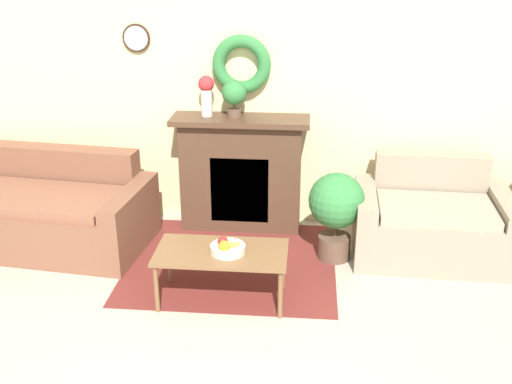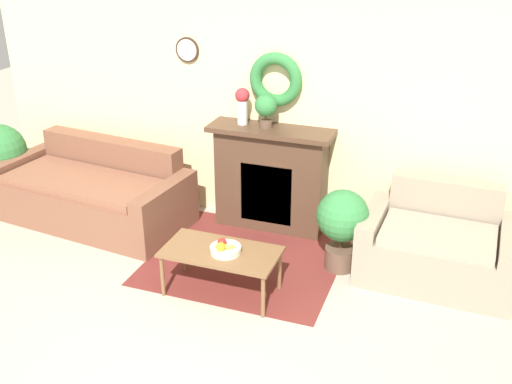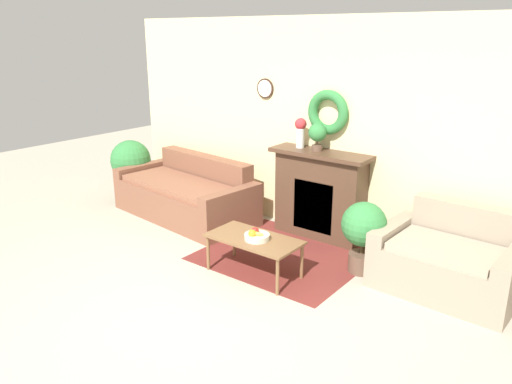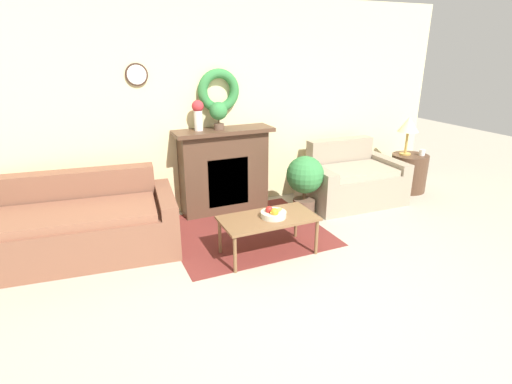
{
  "view_description": "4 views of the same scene",
  "coord_description": "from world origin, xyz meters",
  "px_view_note": "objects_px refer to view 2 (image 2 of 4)",
  "views": [
    {
      "loc": [
        0.54,
        -2.74,
        2.56
      ],
      "look_at": [
        0.16,
        1.5,
        0.82
      ],
      "focal_mm": 42.0,
      "sensor_mm": 36.0,
      "label": 1
    },
    {
      "loc": [
        1.72,
        -2.84,
        3.03
      ],
      "look_at": [
        0.13,
        1.56,
        0.89
      ],
      "focal_mm": 42.0,
      "sensor_mm": 36.0,
      "label": 2
    },
    {
      "loc": [
        2.91,
        -2.59,
        2.49
      ],
      "look_at": [
        -0.21,
        1.47,
        0.86
      ],
      "focal_mm": 35.0,
      "sensor_mm": 36.0,
      "label": 3
    },
    {
      "loc": [
        -1.77,
        -2.16,
        2.1
      ],
      "look_at": [
        -0.17,
        1.4,
        0.67
      ],
      "focal_mm": 28.0,
      "sensor_mm": 36.0,
      "label": 4
    }
  ],
  "objects_px": {
    "coffee_table": "(221,255)",
    "fruit_bowl": "(225,249)",
    "couch_left": "(94,193)",
    "loveseat_right": "(437,246)",
    "vase_on_mantel_left": "(242,103)",
    "potted_plant_on_mantel": "(266,107)",
    "fireplace": "(271,178)",
    "potted_plant_floor_by_loveseat": "(342,221)"
  },
  "relations": [
    {
      "from": "fireplace",
      "to": "loveseat_right",
      "type": "xyz_separation_m",
      "value": [
        1.75,
        -0.42,
        -0.26
      ]
    },
    {
      "from": "fireplace",
      "to": "potted_plant_floor_by_loveseat",
      "type": "xyz_separation_m",
      "value": [
        0.89,
        -0.59,
        -0.07
      ]
    },
    {
      "from": "fireplace",
      "to": "loveseat_right",
      "type": "distance_m",
      "value": 1.82
    },
    {
      "from": "loveseat_right",
      "to": "potted_plant_floor_by_loveseat",
      "type": "height_order",
      "value": "loveseat_right"
    },
    {
      "from": "vase_on_mantel_left",
      "to": "potted_plant_on_mantel",
      "type": "height_order",
      "value": "vase_on_mantel_left"
    },
    {
      "from": "couch_left",
      "to": "loveseat_right",
      "type": "xyz_separation_m",
      "value": [
        3.62,
        0.07,
        -0.0
      ]
    },
    {
      "from": "potted_plant_on_mantel",
      "to": "potted_plant_floor_by_loveseat",
      "type": "bearing_deg",
      "value": -31.15
    },
    {
      "from": "fireplace",
      "to": "coffee_table",
      "type": "bearing_deg",
      "value": -90.05
    },
    {
      "from": "coffee_table",
      "to": "fruit_bowl",
      "type": "bearing_deg",
      "value": -25.57
    },
    {
      "from": "couch_left",
      "to": "vase_on_mantel_left",
      "type": "relative_size",
      "value": 5.85
    },
    {
      "from": "couch_left",
      "to": "loveseat_right",
      "type": "bearing_deg",
      "value": 7.42
    },
    {
      "from": "potted_plant_floor_by_loveseat",
      "to": "potted_plant_on_mantel",
      "type": "bearing_deg",
      "value": 148.85
    },
    {
      "from": "coffee_table",
      "to": "potted_plant_on_mantel",
      "type": "distance_m",
      "value": 1.63
    },
    {
      "from": "fruit_bowl",
      "to": "potted_plant_on_mantel",
      "type": "xyz_separation_m",
      "value": [
        -0.1,
        1.35,
        0.86
      ]
    },
    {
      "from": "couch_left",
      "to": "loveseat_right",
      "type": "distance_m",
      "value": 3.62
    },
    {
      "from": "loveseat_right",
      "to": "vase_on_mantel_left",
      "type": "relative_size",
      "value": 3.7
    },
    {
      "from": "loveseat_right",
      "to": "fireplace",
      "type": "bearing_deg",
      "value": 168.86
    },
    {
      "from": "vase_on_mantel_left",
      "to": "potted_plant_floor_by_loveseat",
      "type": "height_order",
      "value": "vase_on_mantel_left"
    },
    {
      "from": "couch_left",
      "to": "vase_on_mantel_left",
      "type": "xyz_separation_m",
      "value": [
        1.56,
        0.49,
        1.03
      ]
    },
    {
      "from": "vase_on_mantel_left",
      "to": "potted_plant_floor_by_loveseat",
      "type": "bearing_deg",
      "value": -26.19
    },
    {
      "from": "vase_on_mantel_left",
      "to": "potted_plant_on_mantel",
      "type": "relative_size",
      "value": 1.1
    },
    {
      "from": "coffee_table",
      "to": "fruit_bowl",
      "type": "xyz_separation_m",
      "value": [
        0.05,
        -0.02,
        0.08
      ]
    },
    {
      "from": "loveseat_right",
      "to": "potted_plant_on_mantel",
      "type": "height_order",
      "value": "potted_plant_on_mantel"
    },
    {
      "from": "couch_left",
      "to": "potted_plant_on_mantel",
      "type": "relative_size",
      "value": 6.43
    },
    {
      "from": "coffee_table",
      "to": "vase_on_mantel_left",
      "type": "xyz_separation_m",
      "value": [
        -0.31,
        1.35,
        0.95
      ]
    },
    {
      "from": "fireplace",
      "to": "vase_on_mantel_left",
      "type": "xyz_separation_m",
      "value": [
        -0.31,
        0.01,
        0.77
      ]
    },
    {
      "from": "fireplace",
      "to": "coffee_table",
      "type": "height_order",
      "value": "fireplace"
    },
    {
      "from": "fruit_bowl",
      "to": "potted_plant_on_mantel",
      "type": "distance_m",
      "value": 1.61
    },
    {
      "from": "loveseat_right",
      "to": "potted_plant_on_mantel",
      "type": "relative_size",
      "value": 4.06
    },
    {
      "from": "couch_left",
      "to": "coffee_table",
      "type": "xyz_separation_m",
      "value": [
        1.87,
        -0.86,
        0.07
      ]
    },
    {
      "from": "couch_left",
      "to": "potted_plant_floor_by_loveseat",
      "type": "distance_m",
      "value": 2.77
    },
    {
      "from": "fruit_bowl",
      "to": "potted_plant_on_mantel",
      "type": "bearing_deg",
      "value": 94.33
    },
    {
      "from": "coffee_table",
      "to": "potted_plant_floor_by_loveseat",
      "type": "xyz_separation_m",
      "value": [
        0.89,
        0.76,
        0.11
      ]
    },
    {
      "from": "fireplace",
      "to": "loveseat_right",
      "type": "bearing_deg",
      "value": -13.53
    },
    {
      "from": "couch_left",
      "to": "potted_plant_on_mantel",
      "type": "distance_m",
      "value": 2.13
    },
    {
      "from": "couch_left",
      "to": "fruit_bowl",
      "type": "relative_size",
      "value": 8.17
    },
    {
      "from": "fruit_bowl",
      "to": "vase_on_mantel_left",
      "type": "xyz_separation_m",
      "value": [
        -0.36,
        1.37,
        0.87
      ]
    },
    {
      "from": "potted_plant_on_mantel",
      "to": "potted_plant_floor_by_loveseat",
      "type": "distance_m",
      "value": 1.39
    },
    {
      "from": "loveseat_right",
      "to": "coffee_table",
      "type": "xyz_separation_m",
      "value": [
        -1.75,
        -0.93,
        0.07
      ]
    },
    {
      "from": "fruit_bowl",
      "to": "potted_plant_on_mantel",
      "type": "height_order",
      "value": "potted_plant_on_mantel"
    },
    {
      "from": "vase_on_mantel_left",
      "to": "couch_left",
      "type": "bearing_deg",
      "value": -162.35
    },
    {
      "from": "fireplace",
      "to": "couch_left",
      "type": "relative_size",
      "value": 0.58
    }
  ]
}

